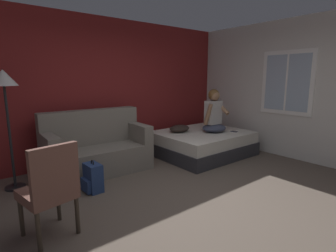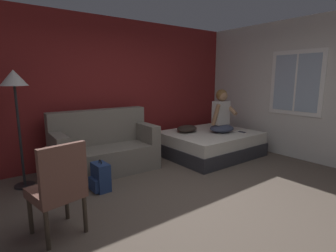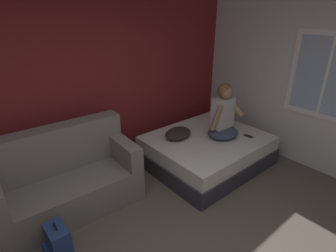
{
  "view_description": "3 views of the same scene",
  "coord_description": "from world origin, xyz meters",
  "px_view_note": "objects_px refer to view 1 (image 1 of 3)",
  "views": [
    {
      "loc": [
        -2.13,
        -2.2,
        1.6
      ],
      "look_at": [
        0.52,
        1.12,
        0.8
      ],
      "focal_mm": 28.0,
      "sensor_mm": 36.0,
      "label": 1
    },
    {
      "loc": [
        -2.13,
        -2.2,
        1.6
      ],
      "look_at": [
        0.58,
        1.4,
        0.75
      ],
      "focal_mm": 28.0,
      "sensor_mm": 36.0,
      "label": 2
    },
    {
      "loc": [
        -1.16,
        -0.99,
        2.36
      ],
      "look_at": [
        1.01,
        1.62,
        0.84
      ],
      "focal_mm": 28.0,
      "sensor_mm": 36.0,
      "label": 3
    }
  ],
  "objects_px": {
    "bed": "(202,143)",
    "throw_pillow": "(180,128)",
    "couch": "(97,149)",
    "side_chair": "(50,188)",
    "cell_phone": "(234,131)",
    "floor_lamp": "(5,90)",
    "person_seated": "(214,115)",
    "backpack": "(93,178)"
  },
  "relations": [
    {
      "from": "floor_lamp",
      "to": "side_chair",
      "type": "bearing_deg",
      "value": -86.47
    },
    {
      "from": "bed",
      "to": "person_seated",
      "type": "xyz_separation_m",
      "value": [
        0.19,
        -0.13,
        0.6
      ]
    },
    {
      "from": "backpack",
      "to": "throw_pillow",
      "type": "distance_m",
      "value": 2.26
    },
    {
      "from": "backpack",
      "to": "throw_pillow",
      "type": "xyz_separation_m",
      "value": [
        2.15,
        0.6,
        0.36
      ]
    },
    {
      "from": "throw_pillow",
      "to": "cell_phone",
      "type": "xyz_separation_m",
      "value": [
        0.89,
        -0.7,
        -0.07
      ]
    },
    {
      "from": "cell_phone",
      "to": "floor_lamp",
      "type": "height_order",
      "value": "floor_lamp"
    },
    {
      "from": "couch",
      "to": "side_chair",
      "type": "distance_m",
      "value": 1.91
    },
    {
      "from": "throw_pillow",
      "to": "person_seated",
      "type": "bearing_deg",
      "value": -37.45
    },
    {
      "from": "person_seated",
      "to": "cell_phone",
      "type": "distance_m",
      "value": 0.56
    },
    {
      "from": "person_seated",
      "to": "floor_lamp",
      "type": "relative_size",
      "value": 0.51
    },
    {
      "from": "person_seated",
      "to": "floor_lamp",
      "type": "bearing_deg",
      "value": 169.98
    },
    {
      "from": "couch",
      "to": "side_chair",
      "type": "xyz_separation_m",
      "value": [
        -1.14,
        -1.53,
        0.14
      ]
    },
    {
      "from": "side_chair",
      "to": "floor_lamp",
      "type": "xyz_separation_m",
      "value": [
        -0.1,
        1.59,
        0.9
      ]
    },
    {
      "from": "floor_lamp",
      "to": "person_seated",
      "type": "bearing_deg",
      "value": -10.02
    },
    {
      "from": "bed",
      "to": "floor_lamp",
      "type": "relative_size",
      "value": 1.08
    },
    {
      "from": "bed",
      "to": "throw_pillow",
      "type": "relative_size",
      "value": 3.83
    },
    {
      "from": "person_seated",
      "to": "floor_lamp",
      "type": "distance_m",
      "value": 3.66
    },
    {
      "from": "bed",
      "to": "side_chair",
      "type": "height_order",
      "value": "side_chair"
    },
    {
      "from": "backpack",
      "to": "floor_lamp",
      "type": "xyz_separation_m",
      "value": [
        -0.85,
        0.8,
        1.24
      ]
    },
    {
      "from": "throw_pillow",
      "to": "bed",
      "type": "bearing_deg",
      "value": -38.35
    },
    {
      "from": "bed",
      "to": "person_seated",
      "type": "height_order",
      "value": "person_seated"
    },
    {
      "from": "bed",
      "to": "backpack",
      "type": "relative_size",
      "value": 4.01
    },
    {
      "from": "person_seated",
      "to": "cell_phone",
      "type": "relative_size",
      "value": 6.08
    },
    {
      "from": "throw_pillow",
      "to": "cell_phone",
      "type": "height_order",
      "value": "throw_pillow"
    },
    {
      "from": "cell_phone",
      "to": "throw_pillow",
      "type": "bearing_deg",
      "value": -40.8
    },
    {
      "from": "side_chair",
      "to": "bed",
      "type": "bearing_deg",
      "value": 18.6
    },
    {
      "from": "couch",
      "to": "floor_lamp",
      "type": "distance_m",
      "value": 1.61
    },
    {
      "from": "person_seated",
      "to": "floor_lamp",
      "type": "xyz_separation_m",
      "value": [
        -3.55,
        0.63,
        0.59
      ]
    },
    {
      "from": "bed",
      "to": "throw_pillow",
      "type": "bearing_deg",
      "value": 141.65
    },
    {
      "from": "bed",
      "to": "cell_phone",
      "type": "bearing_deg",
      "value": -37.88
    },
    {
      "from": "throw_pillow",
      "to": "cell_phone",
      "type": "relative_size",
      "value": 3.33
    },
    {
      "from": "side_chair",
      "to": "floor_lamp",
      "type": "height_order",
      "value": "floor_lamp"
    },
    {
      "from": "backpack",
      "to": "throw_pillow",
      "type": "bearing_deg",
      "value": 15.64
    },
    {
      "from": "floor_lamp",
      "to": "backpack",
      "type": "bearing_deg",
      "value": -43.45
    },
    {
      "from": "throw_pillow",
      "to": "floor_lamp",
      "type": "height_order",
      "value": "floor_lamp"
    },
    {
      "from": "couch",
      "to": "backpack",
      "type": "relative_size",
      "value": 3.78
    },
    {
      "from": "side_chair",
      "to": "couch",
      "type": "bearing_deg",
      "value": 53.28
    },
    {
      "from": "backpack",
      "to": "floor_lamp",
      "type": "distance_m",
      "value": 1.7
    },
    {
      "from": "couch",
      "to": "floor_lamp",
      "type": "bearing_deg",
      "value": 176.8
    },
    {
      "from": "side_chair",
      "to": "cell_phone",
      "type": "bearing_deg",
      "value": 10.4
    },
    {
      "from": "couch",
      "to": "backpack",
      "type": "bearing_deg",
      "value": -118.06
    },
    {
      "from": "side_chair",
      "to": "floor_lamp",
      "type": "relative_size",
      "value": 0.58
    }
  ]
}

